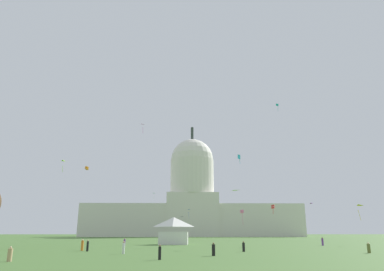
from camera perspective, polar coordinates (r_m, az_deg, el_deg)
The scene contains 25 objects.
capitol_building at distance 221.26m, azimuth 0.03°, elevation -10.92°, with size 132.54×27.30×69.13m.
event_tent at distance 87.15m, azimuth -3.01°, elevation -15.21°, with size 7.45×5.37×6.34m.
person_olive_near_tent at distance 58.45m, azimuth 26.83°, elevation -16.07°, with size 0.63×0.63×1.47m.
person_tan_deep_crowd at distance 42.39m, azimuth -27.53°, elevation -16.84°, with size 0.56×0.56×1.49m.
person_purple_front_center at distance 85.50m, azimuth 20.48°, elevation -15.90°, with size 0.59×0.59×1.77m.
person_black_lawn_far_right at distance 59.46m, azimuth -16.64°, elevation -16.85°, with size 0.45×0.45×1.73m.
person_orange_near_tree_east at distance 61.82m, azimuth -17.43°, elevation -16.70°, with size 0.55×0.55×1.78m.
person_white_aisle_center at distance 51.61m, azimuth -11.09°, elevation -17.53°, with size 0.52×0.52×1.69m.
person_black_edge_west at distance 40.40m, azimuth -5.27°, elevation -18.46°, with size 0.46×0.46×1.60m.
person_black_lawn_far_left at distance 56.76m, azimuth 8.40°, elevation -17.51°, with size 0.45×0.45×1.54m.
person_purple_mid_right at distance 81.73m, azimuth -10.93°, elevation -16.69°, with size 0.52×0.52×1.56m.
person_black_edge_east at distance 46.70m, azimuth 3.53°, elevation -18.08°, with size 0.54×0.54×1.63m.
kite_magenta_high at distance 125.76m, azimuth -7.88°, elevation 1.57°, with size 1.51×1.67×3.05m.
kite_red_low at distance 80.37m, azimuth 13.03°, elevation -11.24°, with size 0.90×0.87×2.00m.
kite_violet_low at distance 120.80m, azimuth 18.64°, elevation -10.70°, with size 1.59×1.55×0.39m.
kite_black_low at distance 193.63m, azimuth -1.63°, elevation -13.28°, with size 1.34×0.69×3.11m.
kite_orange_mid at distance 122.30m, azimuth -16.76°, elevation -5.11°, with size 1.32×1.34×1.19m.
kite_green_mid at distance 201.63m, azimuth -6.25°, elevation -9.43°, with size 1.62×1.00×3.76m.
kite_yellow_low at distance 90.62m, azimuth 25.45°, elevation -10.45°, with size 1.42×1.53×3.41m.
kite_pink_low at distance 97.45m, azimuth 8.13°, elevation -12.19°, with size 0.90×0.95×3.92m.
kite_cyan_mid at distance 88.92m, azimuth 7.67°, elevation -3.53°, with size 0.74×0.55×2.42m.
kite_white_low at distance 68.47m, azimuth 6.84°, elevation -9.02°, with size 1.56×1.67×0.16m.
kite_lime_mid at distance 88.25m, azimuth -20.56°, elevation -4.17°, with size 1.00×1.70×2.40m.
kite_blue_low at distance 185.36m, azimuth -0.65°, elevation -12.11°, with size 1.82×1.83×4.49m.
kite_turquoise_high at distance 133.22m, azimuth 13.72°, elevation 4.77°, with size 1.06×0.35×2.98m.
Camera 1 is at (-4.49, -25.17, 2.96)m, focal length 32.76 mm.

